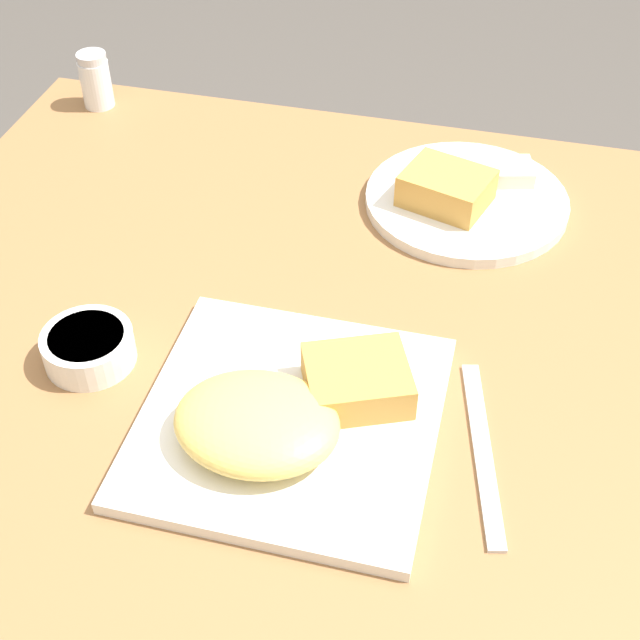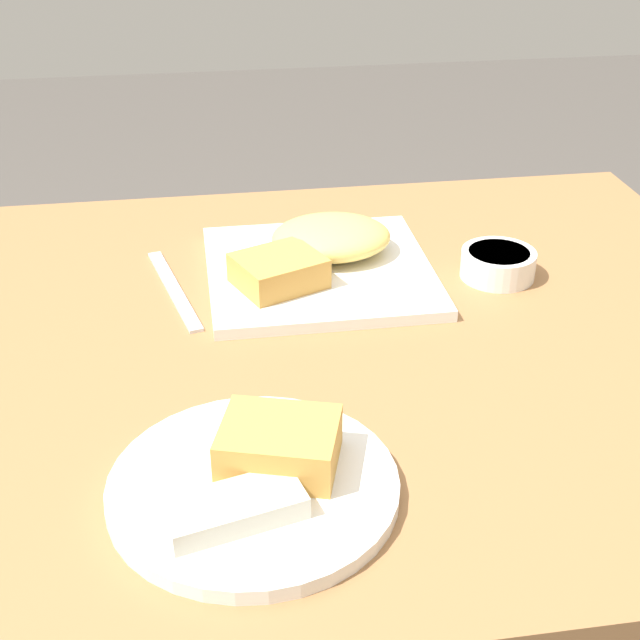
{
  "view_description": "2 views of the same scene",
  "coord_description": "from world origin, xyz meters",
  "px_view_note": "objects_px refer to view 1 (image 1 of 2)",
  "views": [
    {
      "loc": [
        0.15,
        -0.66,
        1.36
      ],
      "look_at": [
        -0.01,
        -0.01,
        0.74
      ],
      "focal_mm": 50.0,
      "sensor_mm": 36.0,
      "label": 1
    },
    {
      "loc": [
        0.14,
        0.83,
        1.22
      ],
      "look_at": [
        0.01,
        0.02,
        0.75
      ],
      "focal_mm": 50.0,
      "sensor_mm": 36.0,
      "label": 2
    }
  ],
  "objects_px": {
    "plate_square_near": "(287,416)",
    "butter_knife": "(482,450)",
    "salt_shaker": "(96,83)",
    "sauce_ramekin": "(88,347)",
    "plate_oval_far": "(463,195)"
  },
  "relations": [
    {
      "from": "sauce_ramekin",
      "to": "plate_square_near",
      "type": "bearing_deg",
      "value": -10.95
    },
    {
      "from": "plate_square_near",
      "to": "plate_oval_far",
      "type": "relative_size",
      "value": 1.11
    },
    {
      "from": "plate_square_near",
      "to": "butter_knife",
      "type": "bearing_deg",
      "value": 6.1
    },
    {
      "from": "plate_square_near",
      "to": "salt_shaker",
      "type": "relative_size",
      "value": 3.49
    },
    {
      "from": "plate_square_near",
      "to": "butter_knife",
      "type": "height_order",
      "value": "plate_square_near"
    },
    {
      "from": "salt_shaker",
      "to": "butter_knife",
      "type": "height_order",
      "value": "salt_shaker"
    },
    {
      "from": "plate_square_near",
      "to": "sauce_ramekin",
      "type": "height_order",
      "value": "plate_square_near"
    },
    {
      "from": "salt_shaker",
      "to": "butter_knife",
      "type": "bearing_deg",
      "value": -39.64
    },
    {
      "from": "plate_oval_far",
      "to": "butter_knife",
      "type": "bearing_deg",
      "value": -79.98
    },
    {
      "from": "plate_oval_far",
      "to": "salt_shaker",
      "type": "bearing_deg",
      "value": 167.4
    },
    {
      "from": "plate_oval_far",
      "to": "sauce_ramekin",
      "type": "bearing_deg",
      "value": -132.81
    },
    {
      "from": "plate_square_near",
      "to": "salt_shaker",
      "type": "bearing_deg",
      "value": 129.19
    },
    {
      "from": "plate_oval_far",
      "to": "butter_knife",
      "type": "relative_size",
      "value": 1.17
    },
    {
      "from": "plate_oval_far",
      "to": "butter_knife",
      "type": "distance_m",
      "value": 0.38
    },
    {
      "from": "plate_square_near",
      "to": "butter_knife",
      "type": "relative_size",
      "value": 1.3
    }
  ]
}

